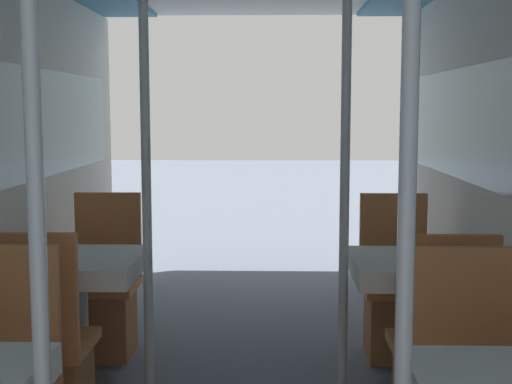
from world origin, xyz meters
TOP-DOWN VIEW (x-y plane):
  - support_pole_left_0 at (-0.52, 0.97)m, footprint 0.05×0.05m
  - dining_table_left_1 at (-0.90, 2.70)m, footprint 0.67×0.67m
  - chair_left_near_1 at (-0.90, 2.13)m, footprint 0.42×0.42m
  - chair_left_far_1 at (-0.90, 3.27)m, footprint 0.42×0.42m
  - support_pole_left_1 at (-0.52, 2.70)m, footprint 0.05×0.05m
  - support_pole_right_0 at (0.52, 0.97)m, footprint 0.05×0.05m
  - dining_table_right_1 at (0.90, 2.70)m, footprint 0.67×0.67m
  - chair_right_near_1 at (0.90, 2.13)m, footprint 0.42×0.42m
  - chair_right_far_1 at (0.90, 3.27)m, footprint 0.42×0.42m
  - support_pole_right_1 at (0.52, 2.70)m, footprint 0.05×0.05m

SIDE VIEW (x-z plane):
  - chair_left_near_1 at x=-0.90m, z-range -0.19..0.80m
  - chair_left_far_1 at x=-0.90m, z-range -0.19..0.80m
  - chair_right_near_1 at x=0.90m, z-range -0.19..0.80m
  - chair_right_far_1 at x=0.90m, z-range -0.19..0.80m
  - dining_table_left_1 at x=-0.90m, z-range 0.26..0.99m
  - dining_table_right_1 at x=0.90m, z-range 0.26..0.99m
  - support_pole_left_0 at x=-0.52m, z-range 0.00..2.28m
  - support_pole_left_1 at x=-0.52m, z-range 0.00..2.28m
  - support_pole_right_0 at x=0.52m, z-range 0.00..2.28m
  - support_pole_right_1 at x=0.52m, z-range 0.00..2.28m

